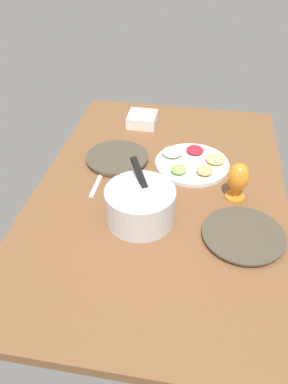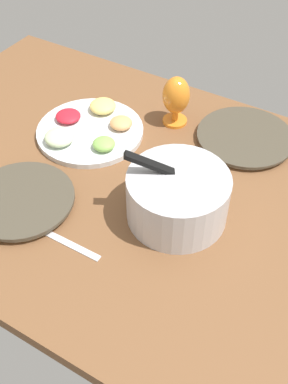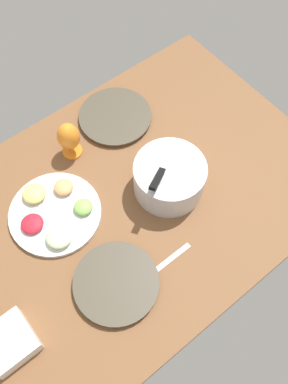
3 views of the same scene
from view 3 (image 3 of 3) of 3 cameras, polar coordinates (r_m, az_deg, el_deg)
The scene contains 8 objects.
ground_plane at distance 155.00cm, azimuth -3.42°, elevation -2.30°, with size 160.00×104.00×4.00cm, color brown.
dinner_plate_left at distance 174.22cm, azimuth -3.98°, elevation 10.29°, with size 29.98×29.98×2.15cm.
dinner_plate_right at distance 141.48cm, azimuth -3.85°, elevation -12.43°, with size 28.86×28.86×2.61cm.
mixing_bowl at distance 150.60cm, azimuth 3.50°, elevation 2.08°, with size 26.47×26.31×20.04cm.
fruit_platter at distance 153.32cm, azimuth -12.25°, elevation -2.81°, with size 33.63×33.63×5.42cm.
hurricane_glass_orange at distance 159.58cm, azimuth -10.38°, elevation 7.33°, with size 8.63×8.63×16.47cm.
square_bowl_white at distance 141.56cm, azimuth -18.05°, elevation -19.02°, with size 14.88×14.88×5.98cm.
fork_by_right_plate at distance 144.99cm, azimuth 3.52°, elevation -9.29°, with size 18.00×1.80×0.60cm, color silver.
Camera 3 is at (34.59, 58.49, 137.31)cm, focal length 38.76 mm.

